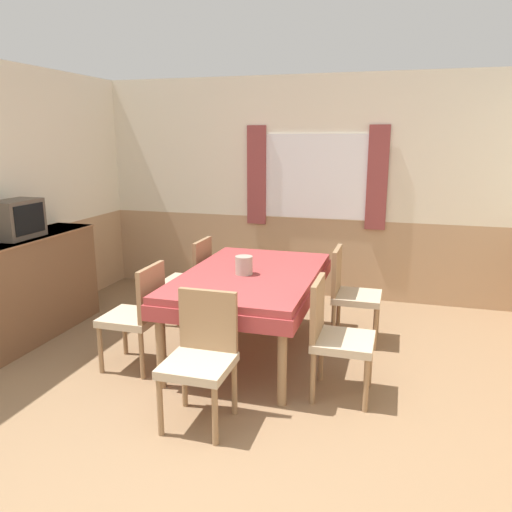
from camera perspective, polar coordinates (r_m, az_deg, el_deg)
name	(u,v)px	position (r m, az deg, el deg)	size (l,w,h in m)	color
wall_back	(304,188)	(6.02, 5.51, 7.70)	(5.37, 0.09, 2.60)	silver
wall_left	(5,202)	(5.37, -26.75, 5.55)	(0.05, 4.34, 2.60)	silver
dining_table	(251,283)	(4.39, -0.58, -3.16)	(1.15, 1.82, 0.75)	#9E3838
chair_left_far	(191,278)	(5.21, -7.42, -2.46)	(0.44, 0.44, 0.89)	#93704C
chair_right_near	(335,334)	(3.78, 8.96, -8.76)	(0.44, 0.44, 0.89)	#93704C
chair_head_near	(201,354)	(3.44, -6.26, -11.02)	(0.44, 0.44, 0.89)	#93704C
chair_right_far	(350,291)	(4.81, 10.70, -3.94)	(0.44, 0.44, 0.89)	#93704C
chair_left_near	(138,312)	(4.28, -13.32, -6.29)	(0.44, 0.44, 0.89)	#93704C
sideboard	(30,286)	(5.27, -24.42, -3.19)	(0.46, 1.55, 0.99)	brown
tv	(17,219)	(5.09, -25.65, 3.82)	(0.29, 0.46, 0.35)	#51473D
vase	(244,265)	(4.29, -1.39, -1.07)	(0.15, 0.15, 0.16)	#A39989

